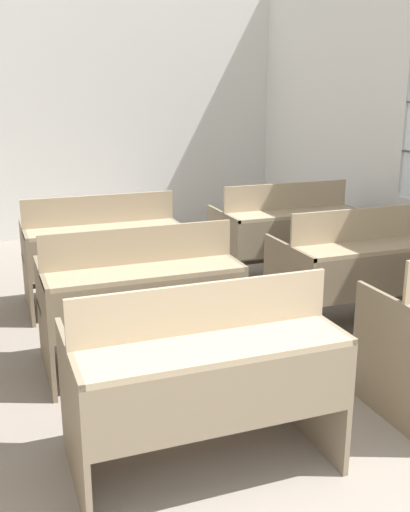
% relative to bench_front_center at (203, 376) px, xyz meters
% --- Properties ---
extents(wall_back, '(5.77, 0.06, 3.09)m').
position_rel_bench_front_center_xyz_m(wall_back, '(-0.08, 5.02, 1.07)').
color(wall_back, silver).
rests_on(wall_back, ground_plane).
extents(bench_front_center, '(1.24, 0.74, 0.95)m').
position_rel_bench_front_center_xyz_m(bench_front_center, '(0.00, 0.00, 0.00)').
color(bench_front_center, '#82735C').
rests_on(bench_front_center, ground_plane).
extents(bench_second_center, '(1.24, 0.74, 0.95)m').
position_rel_bench_front_center_xyz_m(bench_second_center, '(0.00, 1.19, 0.00)').
color(bench_second_center, '#796A53').
rests_on(bench_second_center, ground_plane).
extents(bench_second_right, '(1.24, 0.74, 0.95)m').
position_rel_bench_front_center_xyz_m(bench_second_right, '(1.72, 1.20, 0.00)').
color(bench_second_right, '#7A6A53').
rests_on(bench_second_right, ground_plane).
extents(bench_third_center, '(1.24, 0.74, 0.95)m').
position_rel_bench_front_center_xyz_m(bench_third_center, '(-0.01, 2.41, 0.00)').
color(bench_third_center, '#7E6E57').
rests_on(bench_third_center, ground_plane).
extents(bench_third_right, '(1.24, 0.74, 0.95)m').
position_rel_bench_front_center_xyz_m(bench_third_right, '(1.72, 2.44, 0.00)').
color(bench_third_right, '#80715A').
rests_on(bench_third_right, ground_plane).
extents(wastepaper_bin, '(0.30, 0.30, 0.37)m').
position_rel_bench_front_center_xyz_m(wastepaper_bin, '(2.47, 3.07, -0.29)').
color(wastepaper_bin, '#33477A').
rests_on(wastepaper_bin, ground_plane).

